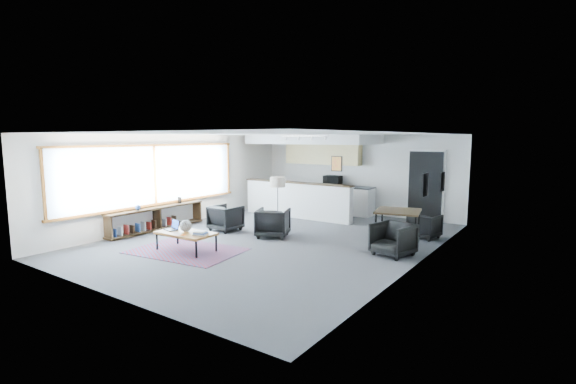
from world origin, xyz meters
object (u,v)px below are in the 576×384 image
Objects in this scene: laptop at (173,227)px; floor_lamp at (278,184)px; armchair_left at (226,217)px; coffee_table at (186,234)px; ceramic_pot at (186,226)px; dining_table at (398,213)px; dining_chair_near at (393,240)px; dining_chair_far at (425,227)px; microwave at (333,179)px; armchair_right at (273,221)px; book_stack at (200,233)px.

laptop is 0.25× the size of floor_lamp.
armchair_left is at bearing -139.75° from floor_lamp.
ceramic_pot is at bearing 135.95° from coffee_table.
floor_lamp reaches higher than ceramic_pot.
armchair_left is (-0.29, 2.03, -0.11)m from laptop.
dining_table is 1.77× the size of dining_chair_near.
armchair_left reaches higher than dining_chair_far.
laptop reaches higher than dining_chair_far.
microwave reaches higher than armchair_left.
dining_chair_near is (3.13, 0.10, -0.07)m from armchair_right.
book_stack is 2.21m from armchair_right.
coffee_table is 2.16m from armchair_left.
dining_table reaches higher than ceramic_pot.
dining_chair_near is at bearing 29.61° from ceramic_pot.
dining_table reaches higher than armchair_left.
dining_table reaches higher than laptop.
ceramic_pot is 3.02m from floor_lamp.
coffee_table is 5.82m from dining_chair_far.
armchair_right is at bearing -61.84° from floor_lamp.
armchair_left is at bearing -165.12° from dining_table.
book_stack is 0.47× the size of armchair_left.
armchair_right reaches higher than dining_chair_near.
armchair_left reaches higher than laptop.
armchair_left is 1.15× the size of dining_chair_near.
dining_chair_far is (4.70, 2.20, -0.09)m from armchair_left.
laptop is at bearing -137.96° from dining_chair_near.
dining_chair_far is at bearing 102.01° from dining_chair_near.
dining_chair_near is at bearing 40.78° from laptop.
dining_table reaches higher than armchair_right.
armchair_left reaches higher than dining_chair_near.
armchair_right is at bearing 82.07° from book_stack.
laptop is at bearing 100.67° from armchair_left.
book_stack is at bearing 122.75° from armchair_left.
armchair_right is at bearing -90.17° from microwave.
armchair_left is 1.31× the size of dining_chair_far.
armchair_left is 1.67m from floor_lamp.
microwave is (-0.46, 3.96, 0.72)m from armchair_right.
microwave is at bearing 90.82° from floor_lamp.
armchair_left is (-1.19, 2.05, -0.09)m from book_stack.
dining_chair_near reaches higher than book_stack.
armchair_left is 4.55m from dining_table.
floor_lamp is at bearing 29.79° from dining_chair_far.
dining_table is (4.38, 1.16, 0.37)m from armchair_left.
armchair_right is at bearing -160.44° from dining_table.
armchair_left is at bearing -110.96° from microwave.
armchair_right is at bearing -172.04° from armchair_left.
dining_chair_near is at bearing 28.13° from coffee_table.
ceramic_pot is at bearing 174.27° from book_stack.
ceramic_pot is 4.54m from dining_chair_near.
dining_table is 1.18m from dining_chair_far.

